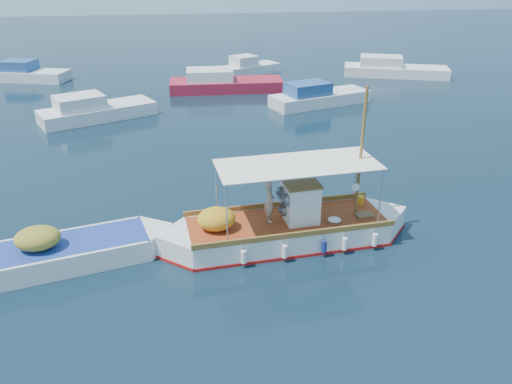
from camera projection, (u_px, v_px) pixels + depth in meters
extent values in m
plane|color=black|center=(272.00, 237.00, 17.72)|extent=(160.00, 160.00, 0.00)
cube|color=white|center=(287.00, 233.00, 17.30)|extent=(6.92, 2.77, 0.99)
cube|color=white|center=(189.00, 245.00, 16.58)|extent=(2.25, 2.25, 0.99)
cube|color=white|center=(376.00, 222.00, 18.02)|extent=(2.25, 2.25, 0.99)
cube|color=#A61310|center=(286.00, 241.00, 17.43)|extent=(7.01, 2.85, 0.16)
cube|color=#913716|center=(287.00, 221.00, 17.10)|extent=(6.90, 2.60, 0.05)
cube|color=brown|center=(278.00, 204.00, 18.05)|extent=(6.84, 0.62, 0.18)
cube|color=brown|center=(297.00, 235.00, 16.05)|extent=(6.84, 0.62, 0.18)
cube|color=white|center=(300.00, 202.00, 16.90)|extent=(1.17, 1.25, 1.35)
cube|color=brown|center=(301.00, 183.00, 16.60)|extent=(1.27, 1.35, 0.05)
cylinder|color=slate|center=(286.00, 200.00, 16.40)|extent=(0.23, 0.46, 0.45)
cylinder|color=slate|center=(281.00, 193.00, 16.91)|extent=(0.23, 0.46, 0.45)
cylinder|color=slate|center=(283.00, 209.00, 16.87)|extent=(0.23, 0.46, 0.45)
cylinder|color=brown|center=(361.00, 153.00, 16.67)|extent=(0.12, 0.12, 4.51)
cylinder|color=brown|center=(340.00, 165.00, 16.67)|extent=(1.62, 0.20, 0.07)
cylinder|color=silver|center=(216.00, 189.00, 17.05)|extent=(0.04, 0.04, 2.03)
cylinder|color=silver|center=(227.00, 215.00, 15.31)|extent=(0.04, 0.04, 2.03)
cylinder|color=silver|center=(356.00, 175.00, 18.15)|extent=(0.04, 0.04, 2.03)
cylinder|color=silver|center=(380.00, 198.00, 16.40)|extent=(0.04, 0.04, 2.03)
cube|color=white|center=(298.00, 164.00, 16.29)|extent=(5.47, 2.57, 0.04)
ellipsoid|color=gold|center=(216.00, 219.00, 16.41)|extent=(1.34, 1.17, 0.76)
cube|color=orange|center=(315.00, 206.00, 17.70)|extent=(0.24, 0.18, 0.36)
cylinder|color=orange|center=(360.00, 200.00, 18.21)|extent=(0.29, 0.29, 0.31)
cube|color=brown|center=(364.00, 215.00, 17.33)|extent=(0.62, 0.45, 0.11)
cylinder|color=#B2B2B2|center=(334.00, 221.00, 16.96)|extent=(0.48, 0.48, 0.11)
cylinder|color=white|center=(356.00, 187.00, 16.06)|extent=(0.27, 0.05, 0.27)
cylinder|color=white|center=(244.00, 257.00, 15.77)|extent=(0.19, 0.19, 0.43)
cylinder|color=navy|center=(324.00, 246.00, 16.34)|extent=(0.19, 0.19, 0.43)
cylinder|color=white|center=(375.00, 240.00, 16.73)|extent=(0.19, 0.19, 0.43)
imported|color=#A59889|center=(269.00, 201.00, 16.78)|extent=(0.38, 0.56, 1.50)
cube|color=white|center=(71.00, 255.00, 16.11)|extent=(5.20, 2.98, 0.96)
cube|color=white|center=(146.00, 240.00, 16.95)|extent=(1.86, 1.86, 0.96)
cube|color=navy|center=(68.00, 243.00, 15.92)|extent=(5.15, 2.78, 0.05)
ellipsoid|color=olive|center=(37.00, 238.00, 15.47)|extent=(1.63, 1.44, 0.70)
cube|color=silver|center=(98.00, 114.00, 30.63)|extent=(7.19, 5.07, 1.00)
cube|color=silver|center=(79.00, 102.00, 29.73)|extent=(3.34, 3.01, 0.80)
cube|color=maroon|center=(227.00, 86.00, 37.26)|extent=(8.42, 3.14, 1.00)
cube|color=silver|center=(209.00, 75.00, 36.74)|extent=(3.42, 2.51, 0.80)
cube|color=silver|center=(320.00, 100.00, 33.63)|extent=(7.21, 4.21, 1.00)
cube|color=#285087|center=(308.00, 89.00, 32.82)|extent=(3.19, 2.62, 0.80)
cube|color=silver|center=(395.00, 72.00, 41.86)|extent=(8.83, 5.30, 1.00)
cube|color=silver|center=(381.00, 61.00, 41.69)|extent=(3.93, 3.22, 0.80)
cube|color=silver|center=(32.00, 77.00, 40.27)|extent=(6.26, 3.91, 1.00)
cube|color=#285087|center=(19.00, 65.00, 40.00)|extent=(2.81, 2.56, 0.80)
cube|color=silver|center=(251.00, 70.00, 42.58)|extent=(5.25, 3.98, 1.00)
cube|color=silver|center=(244.00, 61.00, 41.81)|extent=(2.50, 2.40, 0.80)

